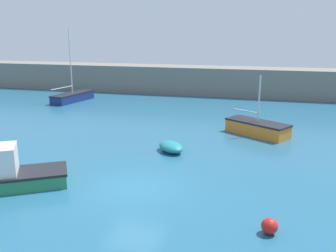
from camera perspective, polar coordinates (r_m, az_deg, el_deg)
ground_plane at (r=17.05m, az=-5.22°, el=-9.78°), size 120.00×120.00×0.20m
harbor_breakwater at (r=41.43m, az=7.17°, el=6.86°), size 65.57×3.66×2.97m
sailboat_short_mast at (r=25.87m, az=13.46°, el=-0.28°), size 4.49×3.66×4.00m
motorboat_grey_hull at (r=18.25m, az=-23.99°, el=-6.69°), size 5.48×4.34×1.97m
dinghy_near_pier at (r=21.73m, az=0.45°, el=-3.19°), size 2.17×2.20×0.59m
sailboat_tall_mast at (r=38.24m, az=-14.32°, el=4.34°), size 2.48×5.40×6.94m
mooring_buoy_pink at (r=23.60m, az=-23.52°, el=-3.27°), size 0.37×0.37×0.37m
mooring_buoy_red at (r=13.85m, az=15.22°, el=-14.50°), size 0.58×0.58×0.58m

